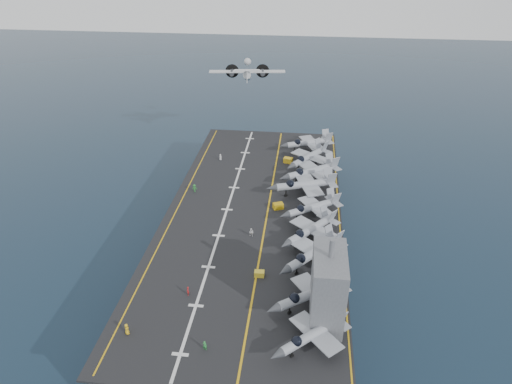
# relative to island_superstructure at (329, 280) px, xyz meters

# --- Properties ---
(ground) EXTENTS (500.00, 500.00, 0.00)m
(ground) POSITION_rel_island_superstructure_xyz_m (-15.00, 30.00, -17.90)
(ground) COLOR #142135
(ground) RESTS_ON ground
(hull) EXTENTS (36.00, 90.00, 10.00)m
(hull) POSITION_rel_island_superstructure_xyz_m (-15.00, 30.00, -12.90)
(hull) COLOR #56595E
(hull) RESTS_ON ground
(flight_deck) EXTENTS (38.00, 92.00, 0.40)m
(flight_deck) POSITION_rel_island_superstructure_xyz_m (-15.00, 30.00, -7.70)
(flight_deck) COLOR black
(flight_deck) RESTS_ON hull
(foul_line) EXTENTS (0.35, 90.00, 0.02)m
(foul_line) POSITION_rel_island_superstructure_xyz_m (-12.00, 30.00, -7.48)
(foul_line) COLOR gold
(foul_line) RESTS_ON flight_deck
(landing_centerline) EXTENTS (0.50, 90.00, 0.02)m
(landing_centerline) POSITION_rel_island_superstructure_xyz_m (-21.00, 30.00, -7.48)
(landing_centerline) COLOR silver
(landing_centerline) RESTS_ON flight_deck
(deck_edge_port) EXTENTS (0.25, 90.00, 0.02)m
(deck_edge_port) POSITION_rel_island_superstructure_xyz_m (-32.00, 30.00, -7.48)
(deck_edge_port) COLOR gold
(deck_edge_port) RESTS_ON flight_deck
(deck_edge_stbd) EXTENTS (0.25, 90.00, 0.02)m
(deck_edge_stbd) POSITION_rel_island_superstructure_xyz_m (3.50, 30.00, -7.48)
(deck_edge_stbd) COLOR gold
(deck_edge_stbd) RESTS_ON flight_deck
(island_superstructure) EXTENTS (5.00, 10.00, 15.00)m
(island_superstructure) POSITION_rel_island_superstructure_xyz_m (0.00, 0.00, 0.00)
(island_superstructure) COLOR #56595E
(island_superstructure) RESTS_ON flight_deck
(fighter_jet_0) EXTENTS (15.97, 15.60, 4.66)m
(fighter_jet_0) POSITION_rel_island_superstructure_xyz_m (-2.08, -6.07, -5.17)
(fighter_jet_0) COLOR #A0AAB1
(fighter_jet_0) RESTS_ON flight_deck
(fighter_jet_1) EXTENTS (17.69, 16.53, 5.11)m
(fighter_jet_1) POSITION_rel_island_superstructure_xyz_m (-2.33, 2.32, -4.94)
(fighter_jet_1) COLOR #9DA4AF
(fighter_jet_1) RESTS_ON flight_deck
(fighter_jet_2) EXTENTS (18.05, 18.54, 5.40)m
(fighter_jet_2) POSITION_rel_island_superstructure_xyz_m (-2.04, 13.00, -4.80)
(fighter_jet_2) COLOR #939DA3
(fighter_jet_2) RESTS_ON flight_deck
(fighter_jet_3) EXTENTS (17.06, 17.65, 5.13)m
(fighter_jet_3) POSITION_rel_island_superstructure_xyz_m (-2.62, 20.72, -4.93)
(fighter_jet_3) COLOR #939DA3
(fighter_jet_3) RESTS_ON flight_deck
(fighter_jet_4) EXTENTS (17.33, 16.03, 5.01)m
(fighter_jet_4) POSITION_rel_island_superstructure_xyz_m (-2.24, 29.35, -5.00)
(fighter_jet_4) COLOR #979EA6
(fighter_jet_4) RESTS_ON flight_deck
(fighter_jet_5) EXTENTS (19.02, 15.62, 5.68)m
(fighter_jet_5) POSITION_rel_island_superstructure_xyz_m (-4.12, 38.64, -4.66)
(fighter_jet_5) COLOR gray
(fighter_jet_5) RESTS_ON flight_deck
(fighter_jet_6) EXTENTS (19.45, 17.95, 5.62)m
(fighter_jet_6) POSITION_rel_island_superstructure_xyz_m (-2.59, 45.78, -4.69)
(fighter_jet_6) COLOR #99A0AA
(fighter_jet_6) RESTS_ON flight_deck
(fighter_jet_7) EXTENTS (17.69, 18.97, 5.48)m
(fighter_jet_7) POSITION_rel_island_superstructure_xyz_m (-3.51, 53.82, -4.76)
(fighter_jet_7) COLOR #A2AAB2
(fighter_jet_7) RESTS_ON flight_deck
(fighter_jet_8) EXTENTS (18.03, 15.43, 5.29)m
(fighter_jet_8) POSITION_rel_island_superstructure_xyz_m (-3.67, 63.32, -4.86)
(fighter_jet_8) COLOR #959FA6
(fighter_jet_8) RESTS_ON flight_deck
(tow_cart_a) EXTENTS (1.80, 1.21, 1.06)m
(tow_cart_a) POSITION_rel_island_superstructure_xyz_m (-11.46, 8.59, -6.97)
(tow_cart_a) COLOR yellow
(tow_cart_a) RESTS_ON flight_deck
(tow_cart_b) EXTENTS (2.56, 2.14, 1.31)m
(tow_cart_b) POSITION_rel_island_superstructure_xyz_m (-9.80, 31.75, -6.84)
(tow_cart_b) COLOR #C1950F
(tow_cart_b) RESTS_ON flight_deck
(tow_cart_c) EXTENTS (2.58, 2.00, 1.37)m
(tow_cart_c) POSITION_rel_island_superstructure_xyz_m (-8.88, 55.19, -6.82)
(tow_cart_c) COLOR gold
(tow_cart_c) RESTS_ON flight_deck
(crew_0) EXTENTS (1.40, 1.34, 1.94)m
(crew_0) POSITION_rel_island_superstructure_xyz_m (-30.01, -7.06, -6.53)
(crew_0) COLOR yellow
(crew_0) RESTS_ON flight_deck
(crew_1) EXTENTS (0.86, 1.13, 1.70)m
(crew_1) POSITION_rel_island_superstructure_xyz_m (-22.88, 2.38, -6.65)
(crew_1) COLOR #B21919
(crew_1) RESTS_ON flight_deck
(crew_3) EXTENTS (1.17, 0.82, 1.88)m
(crew_3) POSITION_rel_island_superstructure_xyz_m (-29.92, 37.04, -6.56)
(crew_3) COLOR #248A2F
(crew_3) RESTS_ON flight_deck
(crew_5) EXTENTS (1.16, 0.95, 1.67)m
(crew_5) POSITION_rel_island_superstructure_xyz_m (-27.00, 54.69, -6.67)
(crew_5) COLOR white
(crew_5) RESTS_ON flight_deck
(crew_6) EXTENTS (1.12, 0.84, 1.71)m
(crew_6) POSITION_rel_island_superstructure_xyz_m (-17.59, -8.70, -6.65)
(crew_6) COLOR green
(crew_6) RESTS_ON flight_deck
(crew_7) EXTENTS (1.32, 1.18, 1.83)m
(crew_7) POSITION_rel_island_superstructure_xyz_m (-14.37, 20.57, -6.58)
(crew_7) COLOR white
(crew_7) RESTS_ON flight_deck
(transport_plane) EXTENTS (24.32, 18.05, 5.34)m
(transport_plane) POSITION_rel_island_superstructure_xyz_m (-23.03, 80.56, 8.26)
(transport_plane) COLOR silver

